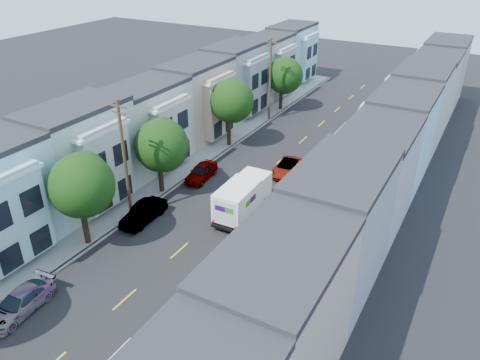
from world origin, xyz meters
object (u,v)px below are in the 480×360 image
object	(u,v)px
parked_left_b	(20,303)
parked_right_c	(321,169)
fedex_truck	(243,197)
lead_sedan	(287,168)
utility_pole_near	(125,160)
parked_left_c	(144,213)
parked_left_d	(201,172)
parked_right_d	(353,134)
parked_right_b	(235,265)
tree_far_r	(382,103)
tree_c	(161,145)
parked_right_a	(185,321)
utility_pole_far	(270,80)
tree_d	(231,101)
tree_b	(81,185)
tree_e	(284,76)

from	to	relation	value
parked_left_b	parked_right_c	size ratio (longest dim) A/B	1.08
fedex_truck	lead_sedan	xyz separation A→B (m)	(0.12, 8.66, -1.05)
utility_pole_near	parked_left_c	xyz separation A→B (m)	(1.40, -0.07, -4.40)
parked_left_c	parked_left_d	world-z (taller)	parked_left_c
lead_sedan	parked_right_d	distance (m)	11.89
parked_right_b	parked_right_c	xyz separation A→B (m)	(0.00, 16.81, 0.01)
parked_right_d	lead_sedan	bearing A→B (deg)	-99.48
tree_far_r	parked_right_b	bearing A→B (deg)	-93.79
tree_c	parked_right_b	world-z (taller)	tree_c
tree_c	parked_right_a	size ratio (longest dim) A/B	1.56
utility_pole_far	parked_left_b	xyz separation A→B (m)	(1.40, -37.93, -4.46)
lead_sedan	tree_far_r	bearing A→B (deg)	65.40
parked_left_b	parked_right_a	bearing A→B (deg)	15.63
utility_pole_near	parked_right_d	bearing A→B (deg)	65.79
parked_left_b	parked_right_b	xyz separation A→B (m)	(9.80, 9.77, -0.01)
tree_d	fedex_truck	xyz separation A→B (m)	(7.95, -11.80, -3.50)
utility_pole_far	parked_right_c	bearing A→B (deg)	-45.38
utility_pole_near	lead_sedan	bearing A→B (deg)	59.03
lead_sedan	parked_right_b	bearing A→B (deg)	-83.81
tree_c	parked_left_c	world-z (taller)	tree_c
tree_b	utility_pole_far	world-z (taller)	utility_pole_far
tree_b	parked_left_c	distance (m)	6.46
parked_left_c	tree_d	bearing A→B (deg)	93.29
tree_e	lead_sedan	distance (m)	18.98
fedex_truck	parked_left_b	size ratio (longest dim) A/B	1.38
utility_pole_near	lead_sedan	xyz separation A→B (m)	(8.07, 13.44, -4.51)
parked_right_b	parked_right_d	distance (m)	27.07
parked_left_d	lead_sedan	bearing A→B (deg)	31.59
parked_right_a	parked_right_b	distance (m)	6.03
parked_left_c	fedex_truck	bearing A→B (deg)	34.99
tree_b	lead_sedan	size ratio (longest dim) A/B	1.61
parked_right_a	utility_pole_near	bearing A→B (deg)	143.28
parked_left_c	parked_right_d	size ratio (longest dim) A/B	0.99
utility_pole_far	tree_d	bearing A→B (deg)	-90.01
lead_sedan	parked_right_b	size ratio (longest dim) A/B	1.13
tree_d	parked_right_b	xyz separation A→B (m)	(11.20, -18.73, -4.52)
utility_pole_near	parked_right_a	size ratio (longest dim) A/B	2.20
tree_far_r	parked_right_d	bearing A→B (deg)	-122.97
tree_b	parked_right_b	bearing A→B (deg)	12.36
lead_sedan	parked_right_d	size ratio (longest dim) A/B	1.02
parked_left_c	parked_right_d	distance (m)	26.83
tree_far_r	parked_left_d	xyz separation A→B (m)	(-11.79, -19.56, -3.04)
tree_b	utility_pole_far	size ratio (longest dim) A/B	0.75
tree_b	parked_left_b	distance (m)	8.66
tree_far_r	parked_right_d	size ratio (longest dim) A/B	1.18
tree_b	parked_left_c	bearing A→B (deg)	72.86
tree_c	tree_d	bearing A→B (deg)	90.00
parked_right_a	parked_left_c	bearing A→B (deg)	139.80
parked_left_b	parked_right_b	distance (m)	13.84
tree_c	parked_right_d	xyz separation A→B (m)	(11.20, 20.41, -3.95)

